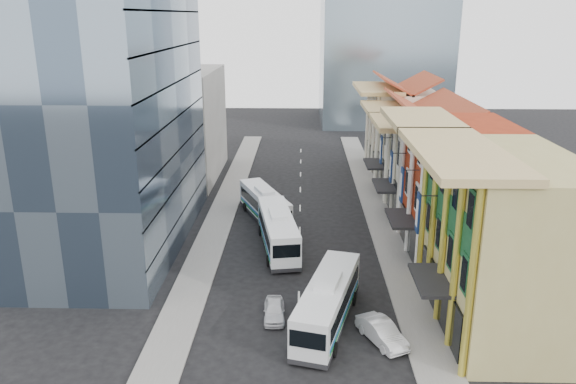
{
  "coord_description": "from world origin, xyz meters",
  "views": [
    {
      "loc": [
        0.13,
        -30.48,
        20.66
      ],
      "look_at": [
        -1.11,
        19.01,
        5.03
      ],
      "focal_mm": 35.0,
      "sensor_mm": 36.0,
      "label": 1
    }
  ],
  "objects_px": {
    "office_tower": "(107,83)",
    "sedan_left": "(274,310)",
    "shophouse_tan": "(506,242)",
    "bus_left_near": "(278,230)",
    "bus_right": "(328,302)",
    "bus_left_far": "(265,204)",
    "sedan_right": "(382,332)"
  },
  "relations": [
    {
      "from": "shophouse_tan",
      "to": "bus_right",
      "type": "xyz_separation_m",
      "value": [
        -12.0,
        -0.82,
        -4.21
      ]
    },
    {
      "from": "bus_left_near",
      "to": "bus_left_far",
      "type": "xyz_separation_m",
      "value": [
        -1.75,
        7.89,
        -0.13
      ]
    },
    {
      "from": "bus_right",
      "to": "office_tower",
      "type": "bearing_deg",
      "value": 157.09
    },
    {
      "from": "office_tower",
      "to": "sedan_right",
      "type": "distance_m",
      "value": 31.54
    },
    {
      "from": "shophouse_tan",
      "to": "bus_left_far",
      "type": "relative_size",
      "value": 1.32
    },
    {
      "from": "office_tower",
      "to": "bus_right",
      "type": "bearing_deg",
      "value": -37.94
    },
    {
      "from": "bus_right",
      "to": "sedan_left",
      "type": "bearing_deg",
      "value": -177.3
    },
    {
      "from": "sedan_right",
      "to": "bus_left_near",
      "type": "bearing_deg",
      "value": 90.0
    },
    {
      "from": "shophouse_tan",
      "to": "sedan_right",
      "type": "relative_size",
      "value": 3.2
    },
    {
      "from": "office_tower",
      "to": "sedan_left",
      "type": "distance_m",
      "value": 25.21
    },
    {
      "from": "bus_left_far",
      "to": "sedan_left",
      "type": "height_order",
      "value": "bus_left_far"
    },
    {
      "from": "office_tower",
      "to": "bus_right",
      "type": "distance_m",
      "value": 27.48
    },
    {
      "from": "bus_left_near",
      "to": "sedan_right",
      "type": "bearing_deg",
      "value": -73.63
    },
    {
      "from": "bus_left_near",
      "to": "bus_left_far",
      "type": "bearing_deg",
      "value": 92.87
    },
    {
      "from": "office_tower",
      "to": "bus_left_far",
      "type": "bearing_deg",
      "value": 25.8
    },
    {
      "from": "shophouse_tan",
      "to": "bus_left_far",
      "type": "distance_m",
      "value": 27.38
    },
    {
      "from": "sedan_left",
      "to": "sedan_right",
      "type": "bearing_deg",
      "value": -24.44
    },
    {
      "from": "bus_left_near",
      "to": "office_tower",
      "type": "bearing_deg",
      "value": 164.72
    },
    {
      "from": "shophouse_tan",
      "to": "bus_left_near",
      "type": "xyz_separation_m",
      "value": [
        -16.0,
        12.51,
        -4.17
      ]
    },
    {
      "from": "shophouse_tan",
      "to": "office_tower",
      "type": "xyz_separation_m",
      "value": [
        -31.0,
        14.0,
        9.0
      ]
    },
    {
      "from": "shophouse_tan",
      "to": "sedan_left",
      "type": "xyz_separation_m",
      "value": [
        -15.74,
        0.0,
        -5.38
      ]
    },
    {
      "from": "bus_left_far",
      "to": "sedan_right",
      "type": "relative_size",
      "value": 2.42
    },
    {
      "from": "bus_right",
      "to": "sedan_left",
      "type": "xyz_separation_m",
      "value": [
        -3.74,
        0.82,
        -1.16
      ]
    },
    {
      "from": "bus_left_near",
      "to": "bus_right",
      "type": "relative_size",
      "value": 1.02
    },
    {
      "from": "bus_left_near",
      "to": "bus_left_far",
      "type": "distance_m",
      "value": 8.09
    },
    {
      "from": "bus_left_far",
      "to": "bus_left_near",
      "type": "bearing_deg",
      "value": -99.77
    },
    {
      "from": "bus_left_near",
      "to": "shophouse_tan",
      "type": "bearing_deg",
      "value": -47.63
    },
    {
      "from": "bus_left_near",
      "to": "sedan_left",
      "type": "bearing_deg",
      "value": -98.42
    },
    {
      "from": "shophouse_tan",
      "to": "sedan_right",
      "type": "bearing_deg",
      "value": -161.29
    },
    {
      "from": "office_tower",
      "to": "bus_left_near",
      "type": "height_order",
      "value": "office_tower"
    },
    {
      "from": "office_tower",
      "to": "bus_left_far",
      "type": "relative_size",
      "value": 2.84
    },
    {
      "from": "sedan_left",
      "to": "sedan_right",
      "type": "xyz_separation_m",
      "value": [
        7.24,
        -2.88,
        0.1
      ]
    }
  ]
}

